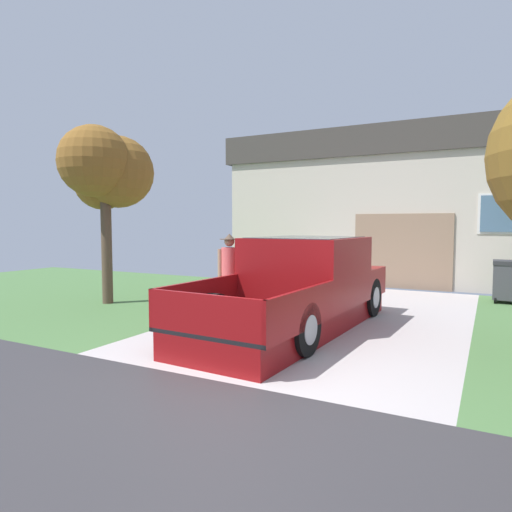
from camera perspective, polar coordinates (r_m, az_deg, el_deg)
ground at (r=4.40m, az=-17.74°, el=-22.47°), size 29.20×18.60×0.18m
pickup_truck at (r=8.62m, az=6.07°, el=-3.84°), size 2.21×5.52×1.69m
person_with_hat at (r=8.79m, az=-3.38°, el=-1.84°), size 0.44×0.38×1.76m
handbag at (r=8.66m, az=-2.68°, el=-7.89°), size 0.39×0.20×0.48m
house_with_garage at (r=16.90m, az=16.40°, el=5.87°), size 10.32×5.43×4.98m
front_yard_tree at (r=11.64m, az=-18.48°, el=10.15°), size 2.02×2.37×4.24m
wheeled_trash_bin at (r=12.70m, az=29.15°, el=-2.65°), size 0.60×0.72×1.04m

